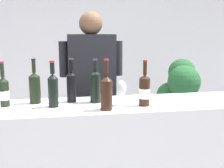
% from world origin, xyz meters
% --- Properties ---
extents(wall_back, '(8.00, 0.10, 2.80)m').
position_xyz_m(wall_back, '(0.00, 2.60, 1.40)').
color(wall_back, white).
rests_on(wall_back, ground_plane).
extents(counter, '(2.34, 0.51, 0.97)m').
position_xyz_m(counter, '(0.00, 0.00, 0.49)').
color(counter, white).
rests_on(counter, ground_plane).
extents(wine_bottle_0, '(0.08, 0.08, 0.35)m').
position_xyz_m(wine_bottle_0, '(-0.11, -0.15, 1.10)').
color(wine_bottle_0, black).
rests_on(wine_bottle_0, counter).
extents(wine_bottle_1, '(0.08, 0.08, 0.32)m').
position_xyz_m(wine_bottle_1, '(-0.82, 0.06, 1.08)').
color(wine_bottle_1, black).
rests_on(wine_bottle_1, counter).
extents(wine_bottle_2, '(0.08, 0.08, 0.33)m').
position_xyz_m(wine_bottle_2, '(0.18, -0.08, 1.09)').
color(wine_bottle_2, black).
rests_on(wine_bottle_2, counter).
extents(wine_bottle_3, '(0.08, 0.08, 0.33)m').
position_xyz_m(wine_bottle_3, '(-0.61, 0.12, 1.10)').
color(wine_bottle_3, black).
rests_on(wine_bottle_3, counter).
extents(wine_bottle_4, '(0.07, 0.07, 0.33)m').
position_xyz_m(wine_bottle_4, '(-0.34, 0.11, 1.11)').
color(wine_bottle_4, black).
rests_on(wine_bottle_4, counter).
extents(wine_bottle_5, '(0.07, 0.07, 0.33)m').
position_xyz_m(wine_bottle_5, '(-0.47, -0.01, 1.11)').
color(wine_bottle_5, black).
rests_on(wine_bottle_5, counter).
extents(wine_bottle_6, '(0.08, 0.08, 0.33)m').
position_xyz_m(wine_bottle_6, '(-0.16, 0.07, 1.11)').
color(wine_bottle_6, black).
rests_on(wine_bottle_6, counter).
extents(wine_glass, '(0.07, 0.07, 0.18)m').
position_xyz_m(wine_glass, '(0.01, -0.05, 1.10)').
color(wine_glass, silver).
rests_on(wine_glass, counter).
extents(person_server, '(0.60, 0.24, 1.68)m').
position_xyz_m(person_server, '(-0.14, 0.63, 0.82)').
color(person_server, black).
rests_on(person_server, ground_plane).
extents(potted_shrub, '(0.55, 0.61, 1.15)m').
position_xyz_m(potted_shrub, '(1.07, 1.29, 0.69)').
color(potted_shrub, brown).
rests_on(potted_shrub, ground_plane).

